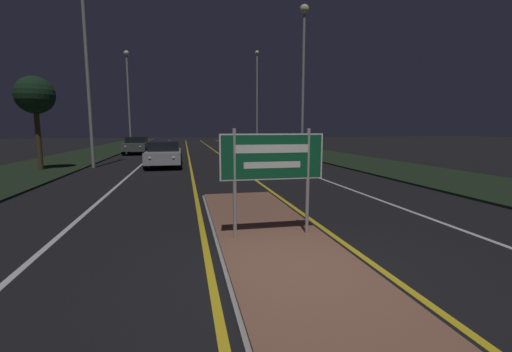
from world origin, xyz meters
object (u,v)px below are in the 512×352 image
Objects in this scene: streetlight_left_far at (128,90)px; streetlight_right_near at (304,55)px; streetlight_left_near at (86,45)px; car_approaching_0 at (164,154)px; highway_sign at (272,161)px; car_receding_0 at (263,156)px; streetlight_right_far at (257,91)px; car_receding_1 at (273,145)px; car_approaching_1 at (137,145)px.

streetlight_right_near is at bearing -42.98° from streetlight_left_far.
streetlight_left_near reaches higher than streetlight_right_near.
highway_sign is at bearing -78.79° from car_approaching_0.
streetlight_left_near is 11.16m from car_receding_0.
streetlight_left_near is at bearing 115.05° from highway_sign.
streetlight_right_near is at bearing 68.66° from highway_sign.
car_receding_1 is (-0.61, -9.43, -5.48)m from streetlight_right_far.
streetlight_right_far is (13.00, 17.01, -0.35)m from streetlight_left_near.
car_approaching_0 is 11.09m from car_approaching_1.
streetlight_right_far is at bearing 90.23° from streetlight_right_near.
highway_sign is 16.46m from streetlight_left_near.
car_receding_0 is 0.98× the size of car_approaching_1.
streetlight_right_far is 14.69m from car_approaching_1.
highway_sign reaches higher than car_receding_1.
car_approaching_1 is at bearing 121.34° from car_receding_0.
streetlight_right_far is 2.26× the size of car_receding_1.
car_receding_0 is 5.83m from car_approaching_0.
streetlight_left_near is at bearing 177.31° from car_approaching_0.
car_receding_1 reaches higher than car_approaching_0.
highway_sign is at bearing -101.54° from streetlight_right_far.
car_approaching_0 is (-5.23, 2.57, 0.01)m from car_receding_0.
streetlight_right_near reaches higher than highway_sign.
streetlight_right_near is 2.28× the size of car_approaching_0.
highway_sign is 0.22× the size of streetlight_left_far.
streetlight_left_far is 2.09× the size of car_receding_0.
highway_sign is 0.46× the size of car_approaching_1.
streetlight_left_near is 13.26m from streetlight_right_near.
streetlight_right_far reaches higher than car_receding_1.
streetlight_left_near is 2.44× the size of car_receding_0.
streetlight_left_near is 15.65m from car_receding_1.
streetlight_right_far is at bearing 78.81° from car_receding_0.
car_approaching_0 is (-2.78, 14.01, -0.81)m from highway_sign.
streetlight_left_far is 0.89× the size of streetlight_right_far.
streetlight_left_far reaches higher than car_receding_1.
streetlight_left_near reaches higher than streetlight_left_far.
car_receding_0 is 0.99× the size of car_approaching_0.
streetlight_left_far is 17.94m from streetlight_right_near.
highway_sign is 0.46× the size of car_approaching_0.
highway_sign is 0.20× the size of streetlight_right_near.
streetlight_right_far is 2.32× the size of car_approaching_0.
car_approaching_1 is (-12.00, -6.47, -5.47)m from streetlight_right_far.
streetlight_right_near is at bearing -34.48° from car_approaching_1.
car_receding_1 is 1.02× the size of car_approaching_1.
streetlight_right_near reaches higher than car_receding_1.
streetlight_right_far is 2.35× the size of car_receding_0.
highway_sign is at bearing -77.17° from car_approaching_1.
streetlight_right_near is at bearing -82.80° from car_receding_1.
streetlight_left_near is 1.04× the size of streetlight_right_far.
car_approaching_0 is at bearing -118.01° from streetlight_right_far.
car_receding_1 is 11.53m from car_approaching_0.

